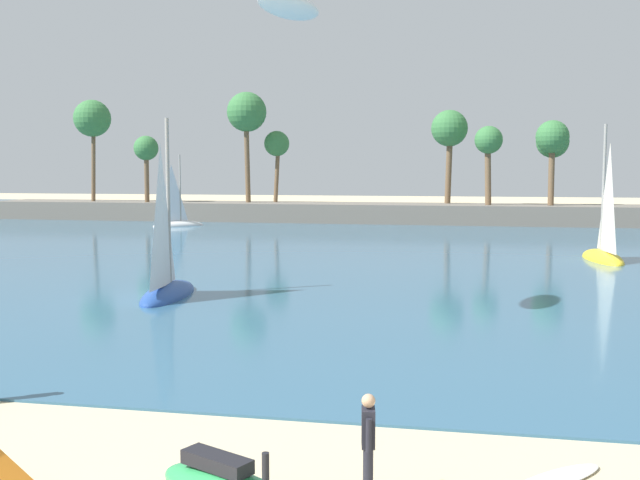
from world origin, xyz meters
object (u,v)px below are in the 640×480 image
Objects in this scene: sailboat_mid_bay at (603,247)px; sailboat_toward_headland at (177,219)px; sailboat_far_left at (167,280)px; kite_aloft_high_over_bay at (290,7)px; person_rigging_by_gear at (368,444)px; surfboard at (555,479)px.

sailboat_mid_bay is 36.87m from sailboat_toward_headland.
sailboat_toward_headland is 36.23m from sailboat_far_left.
sailboat_far_left is 2.21× the size of kite_aloft_high_over_bay.
person_rigging_by_gear is 3.27m from surfboard.
person_rigging_by_gear is 16.00m from kite_aloft_high_over_bay.
surfboard is 55.07m from sailboat_toward_headland.
sailboat_mid_bay reaches higher than sailboat_toward_headland.
sailboat_toward_headland is at bearing -136.63° from kite_aloft_high_over_bay.
sailboat_far_left is at bearing -105.61° from kite_aloft_high_over_bay.
surfboard is 19.59m from sailboat_far_left.
kite_aloft_high_over_bay is at bearing 108.62° from person_rigging_by_gear.
kite_aloft_high_over_bay reaches higher than surfboard.
surfboard is 16.57m from kite_aloft_high_over_bay.
sailboat_far_left is (-12.88, 14.74, 0.69)m from surfboard.
sailboat_far_left reaches higher than surfboard.
sailboat_mid_bay reaches higher than person_rigging_by_gear.
person_rigging_by_gear is 0.25× the size of sailboat_toward_headland.
sailboat_toward_headland is 0.89× the size of sailboat_far_left.
sailboat_far_left is at bearing -68.47° from sailboat_toward_headland.
sailboat_far_left is at bearing -140.49° from sailboat_mid_bay.
surfboard is (2.88, 1.29, -0.85)m from person_rigging_by_gear.
kite_aloft_high_over_bay reaches higher than person_rigging_by_gear.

